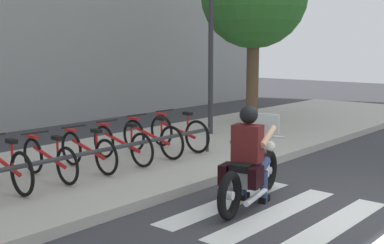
{
  "coord_description": "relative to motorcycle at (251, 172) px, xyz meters",
  "views": [
    {
      "loc": [
        -6.53,
        -2.66,
        2.27
      ],
      "look_at": [
        0.45,
        3.29,
        0.89
      ],
      "focal_mm": 47.8,
      "sensor_mm": 36.0,
      "label": 1
    }
  ],
  "objects": [
    {
      "name": "ground_plane",
      "position": [
        0.54,
        -1.33,
        -0.46
      ],
      "size": [
        48.0,
        48.0,
        0.0
      ],
      "primitive_type": "plane",
      "color": "#38383D"
    },
    {
      "name": "sidewalk",
      "position": [
        0.54,
        3.17,
        -0.39
      ],
      "size": [
        24.0,
        4.4,
        0.15
      ],
      "primitive_type": "cube",
      "color": "#B7B2A8",
      "rests_on": "ground"
    },
    {
      "name": "bicycle_6",
      "position": [
        1.63,
        2.87,
        0.05
      ],
      "size": [
        0.48,
        1.69,
        0.8
      ],
      "color": "black",
      "rests_on": "sidewalk"
    },
    {
      "name": "crosswalk_stripe_2",
      "position": [
        -0.19,
        -1.33,
        -0.46
      ],
      "size": [
        2.8,
        0.4,
        0.01
      ],
      "primitive_type": "cube",
      "color": "white",
      "rests_on": "ground"
    },
    {
      "name": "street_lamp",
      "position": [
        3.56,
        3.57,
        2.34
      ],
      "size": [
        0.28,
        0.28,
        4.67
      ],
      "color": "#2D2D33",
      "rests_on": "ground"
    },
    {
      "name": "motorcycle",
      "position": [
        0.0,
        0.0,
        0.0
      ],
      "size": [
        2.15,
        0.84,
        1.24
      ],
      "color": "black",
      "rests_on": "ground"
    },
    {
      "name": "bicycle_5",
      "position": [
        0.86,
        2.87,
        0.04
      ],
      "size": [
        0.48,
        1.74,
        0.78
      ],
      "color": "black",
      "rests_on": "sidewalk"
    },
    {
      "name": "bicycle_2",
      "position": [
        -1.44,
        2.87,
        0.02
      ],
      "size": [
        0.48,
        1.63,
        0.73
      ],
      "color": "black",
      "rests_on": "sidewalk"
    },
    {
      "name": "bicycle_3",
      "position": [
        -0.67,
        2.87,
        0.03
      ],
      "size": [
        0.48,
        1.63,
        0.74
      ],
      "color": "black",
      "rests_on": "sidewalk"
    },
    {
      "name": "crosswalk_stripe_3",
      "position": [
        -0.19,
        -0.53,
        -0.46
      ],
      "size": [
        2.8,
        0.4,
        0.01
      ],
      "primitive_type": "cube",
      "color": "white",
      "rests_on": "ground"
    },
    {
      "name": "rider",
      "position": [
        -0.08,
        -0.01,
        0.37
      ],
      "size": [
        0.71,
        0.63,
        1.44
      ],
      "color": "#591919",
      "rests_on": "ground"
    },
    {
      "name": "bicycle_4",
      "position": [
        0.1,
        2.87,
        0.03
      ],
      "size": [
        0.48,
        1.71,
        0.75
      ],
      "color": "black",
      "rests_on": "sidewalk"
    },
    {
      "name": "bicycle_1",
      "position": [
        -2.21,
        2.87,
        0.05
      ],
      "size": [
        0.48,
        1.7,
        0.79
      ],
      "color": "black",
      "rests_on": "sidewalk"
    },
    {
      "name": "crosswalk_stripe_4",
      "position": [
        -0.19,
        0.27,
        -0.46
      ],
      "size": [
        2.8,
        0.4,
        0.01
      ],
      "primitive_type": "cube",
      "color": "white",
      "rests_on": "ground"
    },
    {
      "name": "bike_rack",
      "position": [
        -0.67,
        2.32,
        0.11
      ],
      "size": [
        5.21,
        0.07,
        0.49
      ],
      "color": "#333338",
      "rests_on": "sidewalk"
    }
  ]
}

